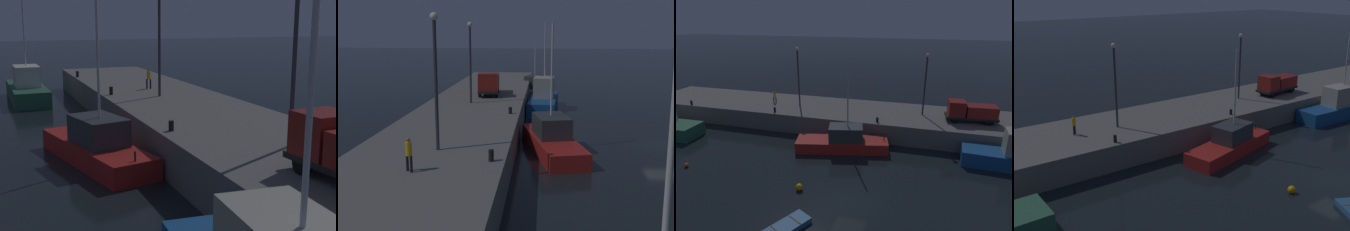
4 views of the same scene
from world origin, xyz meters
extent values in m
cube|color=slate|center=(0.00, 15.84, 1.13)|extent=(65.95, 8.91, 2.27)
cube|color=#2D6647|center=(-25.78, 6.80, 0.77)|extent=(11.09, 3.51, 1.54)
cube|color=silver|center=(-25.43, 6.81, 2.53)|extent=(3.65, 2.42, 1.98)
cylinder|color=silver|center=(-25.47, 6.80, 7.54)|extent=(0.14, 0.14, 8.04)
cylinder|color=#262626|center=(-30.84, 6.65, 1.79)|extent=(0.10, 0.10, 0.50)
cylinder|color=silver|center=(14.82, 9.42, 6.69)|extent=(0.14, 0.14, 6.00)
cube|color=red|center=(-3.06, 8.76, 0.59)|extent=(9.98, 4.90, 1.19)
cube|color=#33383D|center=(-2.66, 8.85, 1.95)|extent=(3.90, 3.00, 1.52)
cylinder|color=silver|center=(-2.48, 8.90, 6.05)|extent=(0.14, 0.14, 6.67)
cylinder|color=#262626|center=(1.24, 9.78, 1.44)|extent=(0.10, 0.10, 0.50)
cylinder|color=#38383D|center=(-10.82, 15.39, 5.88)|extent=(0.20, 0.20, 7.22)
cylinder|color=#38383D|center=(4.87, 16.14, 5.71)|extent=(0.20, 0.20, 6.90)
cylinder|color=black|center=(8.44, 14.18, 2.72)|extent=(0.92, 0.34, 0.90)
cylinder|color=black|center=(8.33, 15.80, 2.72)|extent=(0.92, 0.34, 0.90)
cube|color=maroon|center=(8.49, 15.00, 3.79)|extent=(1.89, 2.05, 1.66)
cylinder|color=black|center=(-14.82, 15.70, 2.67)|extent=(0.13, 0.13, 0.81)
cylinder|color=black|center=(-14.63, 15.95, 2.67)|extent=(0.13, 0.13, 0.81)
cylinder|color=yellow|center=(-14.73, 15.83, 3.41)|extent=(0.43, 0.43, 0.67)
sphere|color=#8C664C|center=(-14.73, 15.83, 3.86)|extent=(0.20, 0.20, 0.20)
cylinder|color=black|center=(-12.72, 12.11, 2.58)|extent=(0.28, 0.28, 0.62)
cylinder|color=black|center=(0.08, 12.13, 2.54)|extent=(0.28, 0.28, 0.54)
cylinder|color=black|center=(-24.84, 11.68, 2.57)|extent=(0.28, 0.28, 0.61)
camera|label=1|loc=(22.58, 3.42, 8.03)|focal=50.66mm
camera|label=2|loc=(-34.39, 9.41, 9.09)|focal=46.84mm
camera|label=3|loc=(4.90, -18.13, 13.76)|focal=30.94mm
camera|label=4|loc=(-26.69, -16.73, 14.75)|focal=43.96mm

